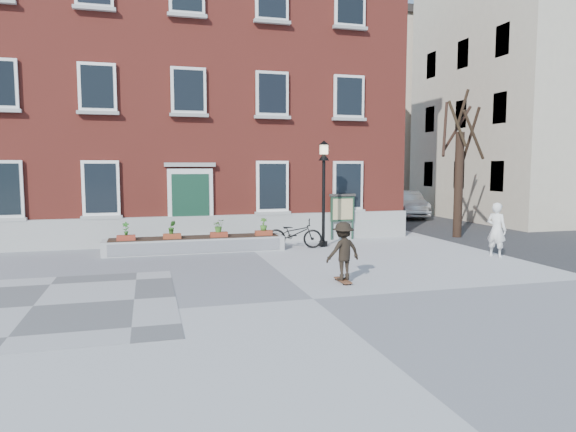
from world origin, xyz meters
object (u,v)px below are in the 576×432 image
object	(u,v)px
lamp_post	(324,178)
skateboarder	(343,251)
notice_board	(342,209)
bicycle	(294,233)
bystander	(496,230)
parked_car	(405,204)

from	to	relation	value
lamp_post	skateboarder	xyz separation A→B (m)	(-1.48, -5.78, -1.72)
notice_board	bicycle	bearing A→B (deg)	-147.79
bicycle	notice_board	world-z (taller)	notice_board
bystander	skateboarder	bearing A→B (deg)	85.51
bicycle	skateboarder	world-z (taller)	skateboarder
bystander	bicycle	bearing A→B (deg)	35.29
bystander	skateboarder	xyz separation A→B (m)	(-6.25, -2.17, -0.08)
bystander	lamp_post	world-z (taller)	lamp_post
bicycle	notice_board	bearing A→B (deg)	-38.61
notice_board	skateboarder	distance (m)	7.84
bicycle	bystander	size ratio (longest dim) A/B	1.12
bystander	lamp_post	bearing A→B (deg)	29.32
bystander	parked_car	bearing A→B (deg)	-38.86
parked_car	notice_board	bearing A→B (deg)	-119.54
bicycle	parked_car	xyz separation A→B (m)	(9.36, 9.09, 0.24)
parked_car	lamp_post	xyz separation A→B (m)	(-8.23, -9.04, 1.76)
parked_car	bystander	distance (m)	13.12
parked_car	lamp_post	distance (m)	12.35
parked_car	lamp_post	world-z (taller)	lamp_post
bicycle	lamp_post	size ratio (longest dim) A/B	0.52
bicycle	lamp_post	bearing A→B (deg)	-68.68
bicycle	notice_board	size ratio (longest dim) A/B	1.08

